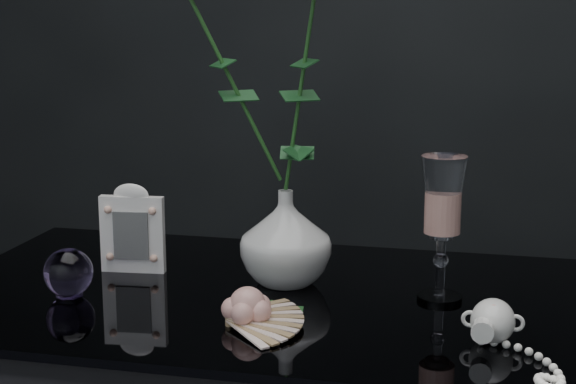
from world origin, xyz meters
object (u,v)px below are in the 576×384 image
(wine_glass, at_px, (442,229))
(loose_rose, at_px, (247,306))
(vase, at_px, (286,238))
(paperweight, at_px, (68,272))
(pearl_jar, at_px, (493,319))
(picture_frame, at_px, (132,228))

(wine_glass, bearing_deg, loose_rose, -147.06)
(loose_rose, bearing_deg, vase, 107.95)
(paperweight, height_order, pearl_jar, paperweight)
(wine_glass, relative_size, loose_rose, 1.40)
(vase, distance_m, pearl_jar, 0.36)
(vase, bearing_deg, pearl_jar, -28.64)
(vase, distance_m, wine_glass, 0.24)
(wine_glass, xyz_separation_m, picture_frame, (-0.49, 0.03, -0.03))
(picture_frame, relative_size, paperweight, 2.00)
(vase, height_order, paperweight, vase)
(vase, bearing_deg, wine_glass, -5.60)
(wine_glass, relative_size, pearl_jar, 1.04)
(picture_frame, bearing_deg, vase, -6.87)
(loose_rose, bearing_deg, pearl_jar, 23.21)
(paperweight, bearing_deg, vase, 23.47)
(wine_glass, xyz_separation_m, loose_rose, (-0.25, -0.16, -0.08))
(vase, xyz_separation_m, paperweight, (-0.30, -0.13, -0.04))
(loose_rose, distance_m, pearl_jar, 0.32)
(vase, relative_size, pearl_jar, 0.72)
(vase, height_order, wine_glass, wine_glass)
(vase, relative_size, paperweight, 2.03)
(wine_glass, height_order, paperweight, wine_glass)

